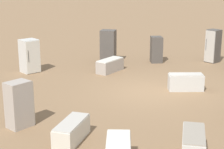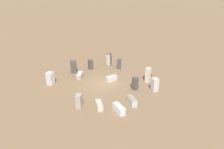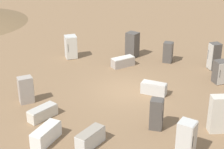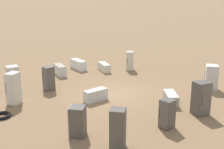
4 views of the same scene
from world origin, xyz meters
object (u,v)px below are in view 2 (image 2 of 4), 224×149
discarded_fridge_0 (155,85)px  discarded_fridge_4 (79,101)px  discarded_fridge_2 (91,64)px  discarded_fridge_7 (99,105)px  discarded_fridge_5 (148,75)px  discarded_fridge_6 (109,59)px  discarded_fridge_11 (132,101)px  discarded_fridge_8 (119,109)px  discarded_fridge_13 (50,78)px  discarded_fridge_12 (135,83)px  scrap_tire (148,75)px  discarded_fridge_10 (80,75)px  discarded_fridge_9 (120,64)px  discarded_fridge_1 (112,78)px  discarded_fridge_3 (74,67)px

discarded_fridge_0 → discarded_fridge_4: bearing=-89.2°
discarded_fridge_2 → discarded_fridge_7: discarded_fridge_2 is taller
discarded_fridge_5 → discarded_fridge_2: bearing=-176.5°
discarded_fridge_6 → discarded_fridge_11: size_ratio=1.12×
discarded_fridge_2 → discarded_fridge_11: 11.17m
discarded_fridge_8 → discarded_fridge_11: bearing=-162.4°
discarded_fridge_13 → discarded_fridge_0: bearing=101.1°
discarded_fridge_2 → discarded_fridge_13: size_ratio=0.88×
discarded_fridge_6 → discarded_fridge_8: 13.00m
discarded_fridge_12 → scrap_tire: (4.31, -1.68, -0.71)m
discarded_fridge_7 → discarded_fridge_10: (7.00, 4.06, 0.01)m
discarded_fridge_6 → discarded_fridge_13: (-7.64, 6.31, -0.08)m
discarded_fridge_5 → discarded_fridge_9: discarded_fridge_5 is taller
discarded_fridge_6 → discarded_fridge_10: 6.08m
discarded_fridge_2 → discarded_fridge_4: bearing=-36.2°
discarded_fridge_7 → discarded_fridge_8: 2.19m
discarded_fridge_1 → discarded_fridge_7: discarded_fridge_1 is taller
discarded_fridge_5 → discarded_fridge_7: discarded_fridge_5 is taller
discarded_fridge_1 → scrap_tire: discarded_fridge_1 is taller
discarded_fridge_4 → discarded_fridge_0: bearing=34.6°
discarded_fridge_13 → discarded_fridge_8: bearing=72.3°
discarded_fridge_5 → discarded_fridge_12: discarded_fridge_5 is taller
discarded_fridge_2 → discarded_fridge_6: (1.98, -2.42, 0.18)m
scrap_tire → discarded_fridge_6: bearing=62.0°
discarded_fridge_8 → discarded_fridge_9: 11.57m
discarded_fridge_12 → discarded_fridge_9: bearing=154.5°
discarded_fridge_10 → discarded_fridge_3: bearing=128.4°
discarded_fridge_3 → scrap_tire: 10.60m
discarded_fridge_4 → discarded_fridge_11: size_ratio=0.94×
discarded_fridge_1 → scrap_tire: bearing=-103.1°
discarded_fridge_12 → discarded_fridge_13: size_ratio=0.96×
discarded_fridge_5 → discarded_fridge_9: size_ratio=1.31×
discarded_fridge_1 → discarded_fridge_7: size_ratio=0.88×
discarded_fridge_0 → discarded_fridge_13: bearing=-120.0°
discarded_fridge_6 → discarded_fridge_8: discarded_fridge_6 is taller
discarded_fridge_1 → discarded_fridge_10: discarded_fridge_1 is taller
discarded_fridge_2 → discarded_fridge_8: discarded_fridge_2 is taller
discarded_fridge_4 → discarded_fridge_13: bearing=140.5°
discarded_fridge_2 → scrap_tire: (-1.23, -8.47, -0.63)m
discarded_fridge_7 → discarded_fridge_10: 8.09m
discarded_fridge_2 → discarded_fridge_12: (-5.53, -6.79, 0.07)m
discarded_fridge_13 → scrap_tire: 13.15m
discarded_fridge_9 → discarded_fridge_13: (-6.50, 8.14, 0.11)m
discarded_fridge_6 → discarded_fridge_13: discarded_fridge_6 is taller
discarded_fridge_10 → discarded_fridge_12: (-2.39, -7.58, 0.47)m
discarded_fridge_4 → discarded_fridge_13: (4.72, 5.10, 0.06)m
discarded_fridge_4 → discarded_fridge_6: bearing=87.7°
discarded_fridge_0 → discarded_fridge_9: 8.05m
discarded_fridge_1 → discarded_fridge_12: size_ratio=0.93×
discarded_fridge_3 → scrap_tire: size_ratio=1.90×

